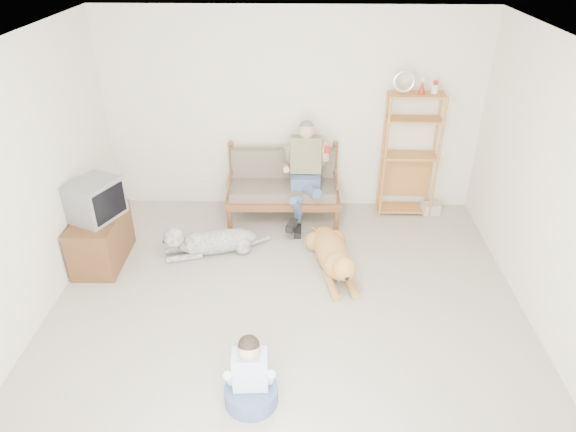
{
  "coord_description": "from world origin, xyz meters",
  "views": [
    {
      "loc": [
        0.13,
        -3.8,
        3.59
      ],
      "look_at": [
        -0.0,
        1.0,
        0.79
      ],
      "focal_mm": 32.0,
      "sensor_mm": 36.0,
      "label": 1
    }
  ],
  "objects_px": {
    "loveseat": "(283,185)",
    "tv_stand": "(101,239)",
    "etagere": "(410,154)",
    "golden_retriever": "(334,256)"
  },
  "relations": [
    {
      "from": "loveseat",
      "to": "tv_stand",
      "type": "relative_size",
      "value": 1.67
    },
    {
      "from": "etagere",
      "to": "golden_retriever",
      "type": "bearing_deg",
      "value": -126.39
    },
    {
      "from": "loveseat",
      "to": "golden_retriever",
      "type": "relative_size",
      "value": 1.02
    },
    {
      "from": "tv_stand",
      "to": "loveseat",
      "type": "bearing_deg",
      "value": 27.18
    },
    {
      "from": "loveseat",
      "to": "etagere",
      "type": "xyz_separation_m",
      "value": [
        1.68,
        0.19,
        0.38
      ]
    },
    {
      "from": "tv_stand",
      "to": "golden_retriever",
      "type": "bearing_deg",
      "value": -2.89
    },
    {
      "from": "etagere",
      "to": "tv_stand",
      "type": "xyz_separation_m",
      "value": [
        -3.8,
        -1.32,
        -0.57
      ]
    },
    {
      "from": "loveseat",
      "to": "golden_retriever",
      "type": "xyz_separation_m",
      "value": [
        0.63,
        -1.23,
        -0.3
      ]
    },
    {
      "from": "tv_stand",
      "to": "golden_retriever",
      "type": "relative_size",
      "value": 0.61
    },
    {
      "from": "loveseat",
      "to": "golden_retriever",
      "type": "distance_m",
      "value": 1.41
    }
  ]
}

